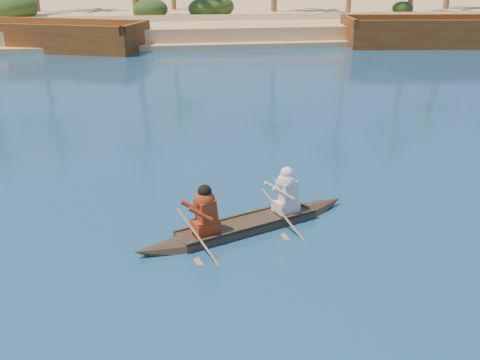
{
  "coord_description": "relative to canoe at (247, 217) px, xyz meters",
  "views": [
    {
      "loc": [
        6.28,
        -14.42,
        5.48
      ],
      "look_at": [
        8.03,
        -2.75,
        0.66
      ],
      "focal_mm": 40.0,
      "sensor_mm": 36.0,
      "label": 1
    }
  ],
  "objects": [
    {
      "name": "sandy_embankment",
      "position": [
        -8.0,
        50.89,
        0.25
      ],
      "size": [
        150.0,
        51.0,
        1.5
      ],
      "color": "tan",
      "rests_on": "ground"
    },
    {
      "name": "shrub_cluster",
      "position": [
        -8.0,
        35.5,
        0.92
      ],
      "size": [
        100.0,
        6.0,
        2.4
      ],
      "primitive_type": null,
      "color": "black",
      "rests_on": "ground"
    },
    {
      "name": "canoe",
      "position": [
        0.0,
        0.0,
        0.0
      ],
      "size": [
        5.17,
        2.6,
        1.46
      ],
      "rotation": [
        0.0,
        0.0,
        0.38
      ],
      "color": "#3F3422",
      "rests_on": "ground"
    },
    {
      "name": "barge_mid",
      "position": [
        -9.05,
        28.3,
        0.47
      ],
      "size": [
        13.61,
        8.71,
        2.16
      ],
      "rotation": [
        0.0,
        0.0,
        -0.37
      ],
      "color": "brown",
      "rests_on": "ground"
    },
    {
      "name": "barge_right",
      "position": [
        18.22,
        26.0,
        0.52
      ],
      "size": [
        14.13,
        6.16,
        2.28
      ],
      "rotation": [
        0.0,
        0.0,
        -0.12
      ],
      "color": "brown",
      "rests_on": "ground"
    }
  ]
}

